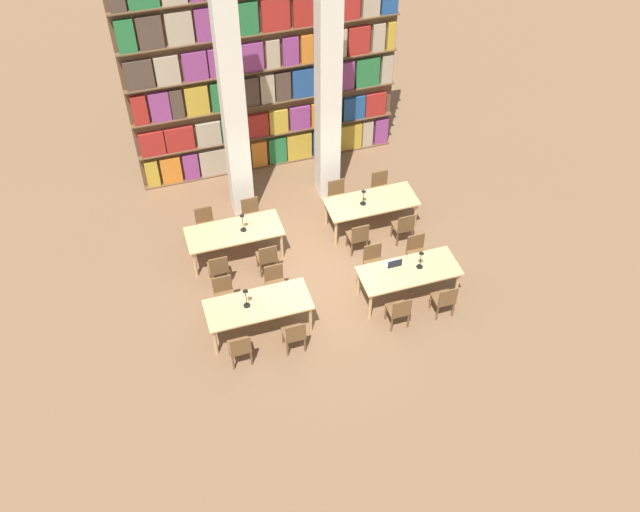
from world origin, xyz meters
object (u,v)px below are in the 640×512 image
chair_10 (267,257)px  chair_15 (381,188)px  laptop (393,264)px  chair_13 (338,196)px  chair_4 (399,310)px  chair_14 (404,226)px  chair_11 (252,215)px  chair_9 (206,224)px  reading_table_1 (409,273)px  chair_6 (445,299)px  chair_1 (224,294)px  desk_lamp_1 (421,256)px  reading_table_3 (371,204)px  chair_3 (275,283)px  chair_0 (240,348)px  chair_7 (417,252)px  desk_lamp_2 (242,219)px  pillar_left (232,101)px  chair_12 (358,236)px  chair_5 (374,262)px  reading_table_2 (234,233)px  desk_lamp_0 (246,295)px  chair_2 (294,334)px  chair_8 (218,268)px  desk_lamp_3 (364,194)px  reading_table_0 (258,307)px

chair_10 → chair_15: same height
laptop → chair_13: bearing=-84.1°
chair_4 → chair_14: 2.52m
chair_14 → laptop: bearing=-121.2°
chair_11 → chair_4: bearing=120.2°
chair_9 → reading_table_1: bearing=141.2°
chair_6 → chair_1: bearing=160.9°
desk_lamp_1 → reading_table_3: (-0.22, 2.27, -0.39)m
chair_3 → chair_11: 2.23m
chair_0 → chair_7: same height
chair_11 → desk_lamp_2: desk_lamp_2 is taller
pillar_left → chair_15: bearing=-14.5°
chair_12 → chair_15: (1.10, 1.44, 0.00)m
chair_5 → chair_10: 2.31m
chair_5 → desk_lamp_2: size_ratio=1.79×
chair_5 → reading_table_2: (-2.71, 1.55, 0.21)m
chair_1 → chair_3: 1.09m
desk_lamp_0 → reading_table_3: desk_lamp_0 is taller
chair_2 → chair_8: bearing=115.2°
reading_table_1 → desk_lamp_3: (-0.20, 2.27, 0.36)m
reading_table_1 → chair_3: bearing=164.1°
desk_lamp_0 → chair_1: bearing=115.7°
reading_table_0 → chair_14: size_ratio=2.42×
reading_table_3 → chair_8: bearing=-168.7°
chair_15 → chair_4: bearing=74.5°
reading_table_0 → desk_lamp_0: (-0.22, 0.03, 0.41)m
reading_table_0 → chair_8: size_ratio=2.42×
chair_1 → laptop: laptop is taller
chair_10 → chair_15: (3.20, 1.47, 0.00)m
chair_2 → desk_lamp_1: (2.92, 0.71, 0.60)m
chair_10 → chair_14: 3.20m
chair_1 → desk_lamp_1: (4.01, -0.73, 0.60)m
chair_5 → desk_lamp_1: (0.74, -0.70, 0.60)m
laptop → chair_15: size_ratio=0.37×
desk_lamp_1 → chair_10: 3.32m
chair_15 → chair_11: bearing=0.5°
pillar_left → desk_lamp_0: pillar_left is taller
reading_table_0 → desk_lamp_3: size_ratio=4.96×
chair_2 → chair_14: (3.22, 2.26, 0.00)m
laptop → chair_7: bearing=-148.1°
reading_table_1 → chair_9: size_ratio=2.42×
chair_6 → chair_9: same height
chair_6 → desk_lamp_1: desk_lamp_1 is taller
desk_lamp_3 → pillar_left: bearing=147.6°
chair_4 → reading_table_3: chair_4 is taller
chair_15 → desk_lamp_3: 1.20m
desk_lamp_3 → chair_15: bearing=45.3°
reading_table_1 → chair_10: bearing=149.7°
chair_7 → chair_15: 2.30m
reading_table_0 → chair_1: 0.93m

